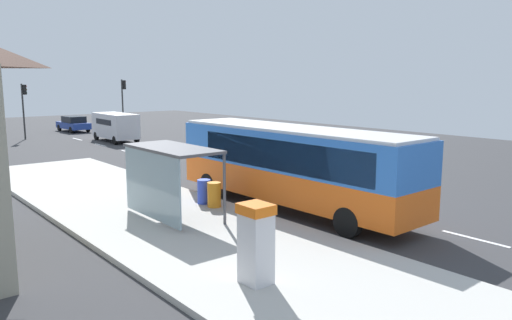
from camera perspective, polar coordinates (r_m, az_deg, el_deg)
The scene contains 19 objects.
ground_plane at distance 31.31m, azimuth -11.01°, elevation -0.18°, with size 56.00×92.00×0.04m, color #38383A.
sidewalk_platform at distance 17.98m, azimuth -10.58°, elevation -6.74°, with size 6.20×30.00×0.18m, color beige.
lane_stripe_seg_0 at distance 17.30m, azimuth 23.92°, elevation -8.31°, with size 0.16×2.20×0.01m, color silver.
lane_stripe_seg_1 at distance 19.91m, azimuth 10.94°, elevation -5.44°, with size 0.16×2.20×0.01m, color silver.
lane_stripe_seg_2 at distance 23.31m, azimuth 1.43°, elevation -3.13°, with size 0.16×2.20×0.01m, color silver.
lane_stripe_seg_3 at distance 27.21m, azimuth -5.49°, elevation -1.39°, with size 0.16×2.20×0.01m, color silver.
lane_stripe_seg_4 at distance 31.42m, azimuth -10.61°, elevation -0.09°, with size 0.16×2.20×0.01m, color silver.
lane_stripe_seg_5 at distance 35.84m, azimuth -14.49°, elevation 0.90°, with size 0.16×2.20×0.01m, color silver.
lane_stripe_seg_6 at distance 40.39m, azimuth -17.51°, elevation 1.67°, with size 0.16×2.20×0.01m, color silver.
lane_stripe_seg_7 at distance 45.03m, azimuth -19.92°, elevation 2.28°, with size 0.16×2.20×0.01m, color silver.
bus at distance 19.06m, azimuth 4.05°, elevation -0.30°, with size 2.71×11.05×3.21m.
white_van at distance 42.35m, azimuth -15.91°, elevation 3.89°, with size 2.12×5.24×2.30m.
sedan_near at distance 51.84m, azimuth -20.31°, elevation 3.96°, with size 2.01×4.48×1.52m.
ticket_machine at distance 11.83m, azimuth -0.00°, elevation -9.55°, with size 0.66×0.76×1.94m.
recycling_bin_orange at distance 18.98m, azimuth -4.85°, elevation -4.00°, with size 0.52×0.52×0.95m, color orange.
recycling_bin_blue at distance 19.55m, azimuth -6.02°, elevation -3.63°, with size 0.52×0.52×0.95m, color blue.
traffic_light_near_side at distance 48.57m, azimuth -15.06°, elevation 6.95°, with size 0.49×0.28×5.07m.
traffic_light_far_side at distance 46.45m, azimuth -25.19°, elevation 6.04°, with size 0.49×0.28×4.71m.
bus_shelter at distance 17.36m, azimuth -10.48°, elevation -0.51°, with size 1.80×4.00×2.50m.
Camera 1 is at (-14.69, -13.19, 4.96)m, focal length 34.67 mm.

